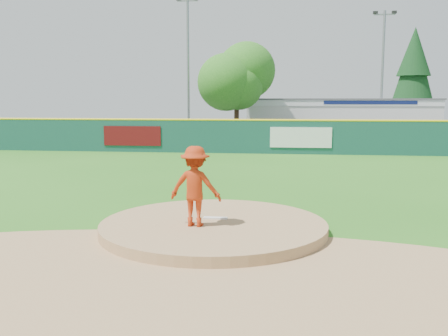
# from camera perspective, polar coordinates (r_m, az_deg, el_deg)

# --- Properties ---
(ground) EXTENTS (120.00, 120.00, 0.00)m
(ground) POSITION_cam_1_polar(r_m,az_deg,el_deg) (12.28, -1.19, -7.29)
(ground) COLOR #286B19
(ground) RESTS_ON ground
(pitchers_mound) EXTENTS (5.50, 5.50, 0.50)m
(pitchers_mound) POSITION_cam_1_polar(r_m,az_deg,el_deg) (12.28, -1.19, -7.29)
(pitchers_mound) COLOR #9E774C
(pitchers_mound) RESTS_ON ground
(pitching_rubber) EXTENTS (0.60, 0.15, 0.04)m
(pitching_rubber) POSITION_cam_1_polar(r_m,az_deg,el_deg) (12.50, -0.99, -5.74)
(pitching_rubber) COLOR white
(pitching_rubber) RESTS_ON pitchers_mound
(infield_dirt_arc) EXTENTS (15.40, 15.40, 0.01)m
(infield_dirt_arc) POSITION_cam_1_polar(r_m,az_deg,el_deg) (9.45, -3.92, -11.94)
(infield_dirt_arc) COLOR #9E774C
(infield_dirt_arc) RESTS_ON ground
(parking_lot) EXTENTS (44.00, 16.00, 0.02)m
(parking_lot) POSITION_cam_1_polar(r_m,az_deg,el_deg) (38.89, 4.67, 3.07)
(parking_lot) COLOR #38383A
(parking_lot) RESTS_ON ground
(pitcher) EXTENTS (1.28, 0.82, 1.89)m
(pitcher) POSITION_cam_1_polar(r_m,az_deg,el_deg) (11.67, -3.30, -2.09)
(pitcher) COLOR #AF2E0F
(pitcher) RESTS_ON pitchers_mound
(van) EXTENTS (5.37, 3.48, 1.37)m
(van) POSITION_cam_1_polar(r_m,az_deg,el_deg) (35.42, 4.10, 3.75)
(van) COLOR silver
(van) RESTS_ON parking_lot
(pool_building_grp) EXTENTS (15.20, 8.20, 3.31)m
(pool_building_grp) POSITION_cam_1_polar(r_m,az_deg,el_deg) (43.95, 12.88, 5.60)
(pool_building_grp) COLOR silver
(pool_building_grp) RESTS_ON ground
(fence_banners) EXTENTS (13.86, 0.04, 1.20)m
(fence_banners) POSITION_cam_1_polar(r_m,az_deg,el_deg) (30.04, -1.08, 3.60)
(fence_banners) COLOR #5F0D0F
(fence_banners) RESTS_ON ground
(playground_slide) EXTENTS (0.89, 2.52, 1.39)m
(playground_slide) POSITION_cam_1_polar(r_m,az_deg,el_deg) (38.20, -16.83, 3.72)
(playground_slide) COLOR blue
(playground_slide) RESTS_ON ground
(outfield_fence) EXTENTS (40.00, 0.14, 2.07)m
(outfield_fence) POSITION_cam_1_polar(r_m,az_deg,el_deg) (29.85, 3.90, 3.73)
(outfield_fence) COLOR #15463D
(outfield_fence) RESTS_ON ground
(deciduous_tree) EXTENTS (5.60, 5.60, 7.36)m
(deciduous_tree) POSITION_cam_1_polar(r_m,az_deg,el_deg) (36.94, 1.46, 9.90)
(deciduous_tree) COLOR #382314
(deciduous_tree) RESTS_ON ground
(conifer_tree) EXTENTS (4.40, 4.40, 9.50)m
(conifer_tree) POSITION_cam_1_polar(r_m,az_deg,el_deg) (49.09, 20.84, 10.03)
(conifer_tree) COLOR #382314
(conifer_tree) RESTS_ON ground
(light_pole_left) EXTENTS (1.75, 0.25, 11.00)m
(light_pole_left) POSITION_cam_1_polar(r_m,az_deg,el_deg) (39.60, -4.13, 11.91)
(light_pole_left) COLOR gray
(light_pole_left) RESTS_ON ground
(light_pole_right) EXTENTS (1.75, 0.25, 10.00)m
(light_pole_right) POSITION_cam_1_polar(r_m,az_deg,el_deg) (41.43, 17.65, 10.68)
(light_pole_right) COLOR gray
(light_pole_right) RESTS_ON ground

